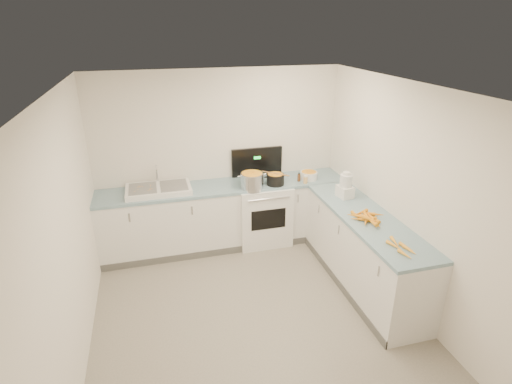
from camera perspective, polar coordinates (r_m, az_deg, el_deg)
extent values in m
cube|color=white|center=(5.83, -4.40, -3.49)|extent=(3.50, 0.60, 0.90)
cube|color=#7FA3B4|center=(5.64, -4.54, 0.78)|extent=(3.50, 0.62, 0.04)
cube|color=white|center=(5.13, 15.04, -8.25)|extent=(0.60, 2.20, 0.90)
cube|color=#7FA3B4|center=(4.91, 15.60, -3.56)|extent=(0.62, 2.20, 0.04)
cube|color=white|center=(5.92, 0.88, -2.98)|extent=(0.76, 0.65, 0.90)
cube|color=black|center=(5.92, 0.12, 4.35)|extent=(0.76, 0.05, 0.42)
cube|color=white|center=(5.54, -13.74, 0.37)|extent=(0.86, 0.52, 0.07)
cube|color=slate|center=(5.53, -15.89, 0.51)|extent=(0.36, 0.42, 0.01)
cube|color=slate|center=(5.53, -11.66, 0.95)|extent=(0.36, 0.42, 0.01)
cylinder|color=silver|center=(5.69, -13.98, 2.63)|extent=(0.03, 0.03, 0.24)
cylinder|color=silver|center=(5.49, -0.58, 1.57)|extent=(0.40, 0.40, 0.23)
cylinder|color=black|center=(5.62, 2.79, 1.72)|extent=(0.26, 0.26, 0.17)
cylinder|color=#AD7A47|center=(5.58, 2.81, 2.65)|extent=(0.32, 0.29, 0.02)
cylinder|color=white|center=(5.86, 7.55, 2.36)|extent=(0.31, 0.31, 0.11)
cylinder|color=#593319|center=(5.77, 6.15, 2.04)|extent=(0.04, 0.04, 0.11)
cylinder|color=#E5B266|center=(5.71, 7.08, 1.72)|extent=(0.06, 0.06, 0.10)
cube|color=white|center=(5.34, 12.59, 0.06)|extent=(0.19, 0.23, 0.15)
cylinder|color=silver|center=(5.28, 12.73, 1.61)|extent=(0.16, 0.16, 0.16)
cylinder|color=white|center=(5.24, 12.82, 2.62)|extent=(0.09, 0.09, 0.04)
cone|color=orange|center=(4.79, 15.41, -3.65)|extent=(0.15, 0.15, 0.05)
cone|color=orange|center=(4.81, 15.69, -3.61)|extent=(0.20, 0.10, 0.04)
cone|color=orange|center=(4.81, 15.50, -3.57)|extent=(0.13, 0.19, 0.05)
cone|color=orange|center=(4.71, 15.43, -4.11)|extent=(0.14, 0.17, 0.05)
cone|color=orange|center=(4.72, 16.94, -4.35)|extent=(0.08, 0.18, 0.04)
cone|color=orange|center=(4.82, 16.49, -3.65)|extent=(0.06, 0.21, 0.04)
cone|color=orange|center=(4.80, 15.51, -3.58)|extent=(0.15, 0.21, 0.05)
cone|color=orange|center=(4.76, 14.78, -3.79)|extent=(0.22, 0.14, 0.05)
cone|color=orange|center=(4.92, 15.56, -2.96)|extent=(0.18, 0.13, 0.04)
cone|color=orange|center=(4.83, 14.12, -3.31)|extent=(0.04, 0.21, 0.04)
cone|color=orange|center=(4.82, 15.97, -3.30)|extent=(0.05, 0.20, 0.04)
cone|color=orange|center=(4.79, 15.52, -3.32)|extent=(0.08, 0.19, 0.04)
cone|color=orange|center=(4.66, 16.27, -4.13)|extent=(0.07, 0.18, 0.05)
cone|color=orange|center=(4.77, 14.18, -3.31)|extent=(0.20, 0.16, 0.05)
cone|color=orange|center=(4.81, 14.85, -3.31)|extent=(0.13, 0.19, 0.04)
cone|color=orange|center=(4.69, 16.07, -3.79)|extent=(0.15, 0.20, 0.05)
cone|color=orange|center=(4.85, 14.82, -2.82)|extent=(0.20, 0.11, 0.05)
cone|color=orange|center=(4.87, 16.77, -3.08)|extent=(0.18, 0.12, 0.04)
cone|color=#FFA426|center=(4.21, 20.49, -8.34)|extent=(0.07, 0.17, 0.04)
cone|color=#FFA426|center=(4.30, 21.07, -7.72)|extent=(0.06, 0.18, 0.04)
cone|color=#FFA426|center=(4.35, 20.65, -7.34)|extent=(0.08, 0.17, 0.04)
cone|color=#FFA426|center=(4.33, 19.08, -7.20)|extent=(0.09, 0.19, 0.04)
cone|color=#FFA426|center=(4.40, 19.19, -6.73)|extent=(0.08, 0.19, 0.04)
cube|color=tan|center=(5.50, -16.52, 0.34)|extent=(0.02, 0.03, 0.00)
cube|color=tan|center=(5.50, -16.69, 0.30)|extent=(0.05, 0.03, 0.00)
cube|color=tan|center=(5.42, -15.10, 0.18)|extent=(0.03, 0.03, 0.00)
cube|color=tan|center=(5.47, -14.84, 0.43)|extent=(0.04, 0.01, 0.00)
cube|color=tan|center=(5.59, -15.94, 0.79)|extent=(0.03, 0.04, 0.00)
cube|color=tan|center=(5.56, -15.46, 0.70)|extent=(0.02, 0.05, 0.00)
cube|color=tan|center=(5.61, -14.86, 0.99)|extent=(0.02, 0.05, 0.00)
cube|color=tan|center=(5.60, -16.35, 0.82)|extent=(0.04, 0.02, 0.00)
cube|color=tan|center=(5.57, -16.44, 0.68)|extent=(0.05, 0.03, 0.00)
cube|color=tan|center=(5.56, -14.81, 0.81)|extent=(0.02, 0.04, 0.00)
cube|color=tan|center=(5.58, -16.26, 0.70)|extent=(0.03, 0.02, 0.00)
cube|color=tan|center=(5.45, -14.79, 0.40)|extent=(0.04, 0.04, 0.00)
cube|color=tan|center=(5.45, -16.94, 0.09)|extent=(0.03, 0.03, 0.00)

